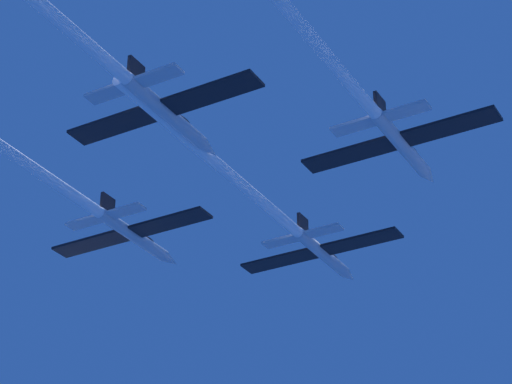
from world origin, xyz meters
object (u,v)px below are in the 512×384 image
object	(u,v)px
jet_lead	(274,212)
jet_right_wing	(340,72)
jet_left_wing	(49,178)
jet_slot	(83,41)

from	to	relation	value
jet_lead	jet_right_wing	world-z (taller)	jet_right_wing
jet_lead	jet_left_wing	xyz separation A→B (m)	(-14.27, -17.77, -0.92)
jet_lead	jet_right_wing	bearing A→B (deg)	-48.42
jet_slot	jet_right_wing	bearing A→B (deg)	42.90
jet_lead	jet_slot	distance (m)	32.18
jet_right_wing	jet_left_wing	bearing A→B (deg)	179.42
jet_left_wing	jet_right_wing	bearing A→B (deg)	-0.58
jet_lead	jet_right_wing	size ratio (longest dim) A/B	0.92
jet_right_wing	jet_slot	world-z (taller)	jet_right_wing
jet_right_wing	jet_slot	xyz separation A→B (m)	(-15.17, -14.09, -0.51)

